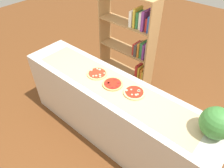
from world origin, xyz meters
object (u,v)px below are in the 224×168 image
object	(u,v)px
pizza_pepperoni_1	(113,84)
bookshelf	(133,51)
pizza_mushroom_2	(134,92)
pizza_mushroom_0	(97,73)
watermelon	(216,123)

from	to	relation	value
pizza_pepperoni_1	bookshelf	size ratio (longest dim) A/B	0.14
pizza_mushroom_2	bookshelf	world-z (taller)	bookshelf
pizza_mushroom_0	bookshelf	world-z (taller)	bookshelf
pizza_mushroom_0	pizza_mushroom_2	world-z (taller)	pizza_mushroom_2
watermelon	bookshelf	distance (m)	1.66
pizza_pepperoni_1	pizza_mushroom_2	distance (m)	0.28
pizza_mushroom_0	bookshelf	xyz separation A→B (m)	(-0.06, 0.83, -0.09)
pizza_mushroom_2	bookshelf	bearing A→B (deg)	126.82
pizza_pepperoni_1	bookshelf	xyz separation A→B (m)	(-0.33, 0.86, -0.10)
pizza_mushroom_0	watermelon	distance (m)	1.40
watermelon	bookshelf	size ratio (longest dim) A/B	0.17
pizza_mushroom_0	pizza_mushroom_2	xyz separation A→B (m)	(0.55, 0.02, 0.00)
pizza_mushroom_0	pizza_pepperoni_1	xyz separation A→B (m)	(0.27, -0.03, 0.00)
bookshelf	pizza_pepperoni_1	bearing A→B (deg)	-68.72
pizza_mushroom_0	pizza_pepperoni_1	world-z (taller)	pizza_pepperoni_1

